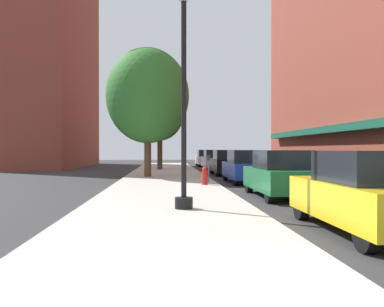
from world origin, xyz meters
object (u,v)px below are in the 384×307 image
Objects in this scene: fire_hydrant at (205,176)px; car_white at (206,158)px; car_silver at (214,160)px; lamppost at (184,92)px; car_black at (226,163)px; parking_meter_near at (209,165)px; car_blue at (246,167)px; tree_near at (160,113)px; car_green at (280,174)px; car_yellow at (366,193)px; tree_mid at (148,96)px.

fire_hydrant is 22.67m from car_white.
car_silver is 7.03m from car_white.
lamppost reaches higher than car_black.
car_white is (1.95, 20.93, -0.14)m from parking_meter_near.
car_blue is 1.00× the size of car_silver.
tree_near is (-0.91, 21.73, 1.35)m from lamppost.
fire_hydrant is at bearing 80.21° from lamppost.
lamppost is at bearing -99.79° from fire_hydrant.
tree_near is 10.02m from car_white.
tree_near is 19.28m from car_green.
car_blue is (4.47, -12.10, -3.74)m from tree_near.
car_yellow and car_green have the same top height.
car_blue and car_white have the same top height.
car_yellow is (5.05, -15.70, -3.96)m from tree_mid.
car_yellow is (1.95, -11.78, -0.14)m from parking_meter_near.
car_blue and car_silver have the same top height.
car_silver is at bearing 90.24° from car_blue.
tree_near is at bearing 92.41° from lamppost.
lamppost is 13.05m from tree_mid.
fire_hydrant is 1.71m from parking_meter_near.
tree_mid reaches higher than car_black.
tree_mid is at bearing 96.63° from lamppost.
lamppost is 7.47× the size of fire_hydrant.
parking_meter_near is 0.30× the size of car_blue.
parking_meter_near is 14.04m from car_silver.
lamppost is 16.67m from car_black.
car_green and car_white have the same top height.
car_green is (4.47, -18.38, -3.74)m from tree_near.
car_green and car_black have the same top height.
car_blue is at bearing -91.14° from car_white.
tree_near is at bearing -119.88° from car_white.
car_black reaches higher than parking_meter_near.
car_green is at bearing -91.14° from car_white.
car_blue is (5.05, -3.24, -3.96)m from tree_mid.
car_yellow reaches higher than fire_hydrant.
car_blue is at bearing -69.73° from tree_near.
car_black is (3.56, 16.11, -2.39)m from lamppost.
parking_meter_near is at bearing -96.46° from car_white.
lamppost reaches higher than car_yellow.
parking_meter_near is 5.93m from car_green.
lamppost reaches higher than car_silver.
car_yellow is at bearing -91.14° from car_white.
car_silver is at bearing 81.16° from lamppost.
parking_meter_near is 21.03m from car_white.
car_yellow is 1.00× the size of car_green.
car_yellow is at bearing -88.64° from car_green.
car_yellow is 12.46m from car_blue.
tree_near is 25.24m from car_yellow.
car_black and car_silver have the same top height.
fire_hydrant is at bearing -106.67° from car_black.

